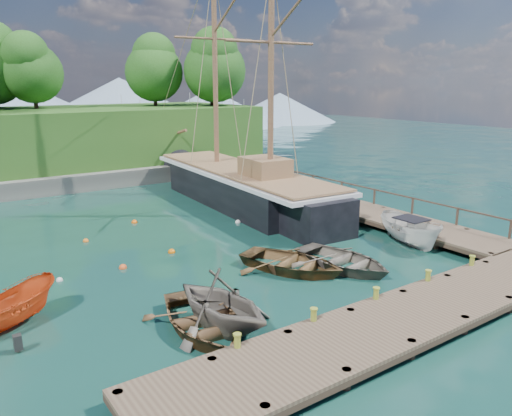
# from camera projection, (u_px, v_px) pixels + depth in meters

# --- Properties ---
(ground) EXTENTS (160.00, 160.00, 0.00)m
(ground) POSITION_uv_depth(u_px,v_px,m) (252.00, 282.00, 21.27)
(ground) COLOR #153B31
(ground) RESTS_ON ground
(dock_near) EXTENTS (20.00, 3.20, 1.10)m
(dock_near) POSITION_uv_depth(u_px,v_px,m) (407.00, 317.00, 17.10)
(dock_near) COLOR #4E3C2F
(dock_near) RESTS_ON ground
(dock_east) EXTENTS (3.20, 24.00, 1.10)m
(dock_east) POSITION_uv_depth(u_px,v_px,m) (335.00, 203.00, 33.10)
(dock_east) COLOR #4E3C2F
(dock_east) RESTS_ON ground
(bollard_0) EXTENTS (0.26, 0.26, 0.45)m
(bollard_0) POSITION_uv_depth(u_px,v_px,m) (238.00, 365.00, 15.00)
(bollard_0) COLOR olive
(bollard_0) RESTS_ON ground
(bollard_1) EXTENTS (0.26, 0.26, 0.45)m
(bollard_1) POSITION_uv_depth(u_px,v_px,m) (313.00, 337.00, 16.66)
(bollard_1) COLOR olive
(bollard_1) RESTS_ON ground
(bollard_2) EXTENTS (0.26, 0.26, 0.45)m
(bollard_2) POSITION_uv_depth(u_px,v_px,m) (375.00, 314.00, 18.32)
(bollard_2) COLOR olive
(bollard_2) RESTS_ON ground
(bollard_3) EXTENTS (0.26, 0.26, 0.45)m
(bollard_3) POSITION_uv_depth(u_px,v_px,m) (426.00, 295.00, 19.98)
(bollard_3) COLOR olive
(bollard_3) RESTS_ON ground
(bollard_4) EXTENTS (0.26, 0.26, 0.45)m
(bollard_4) POSITION_uv_depth(u_px,v_px,m) (470.00, 278.00, 21.64)
(bollard_4) COLOR olive
(bollard_4) RESTS_ON ground
(rowboat_0) EXTENTS (4.13, 5.30, 1.00)m
(rowboat_0) POSITION_uv_depth(u_px,v_px,m) (203.00, 330.00, 17.10)
(rowboat_0) COLOR brown
(rowboat_0) RESTS_ON ground
(rowboat_1) EXTENTS (4.40, 4.87, 2.25)m
(rowboat_1) POSITION_uv_depth(u_px,v_px,m) (221.00, 329.00, 17.22)
(rowboat_1) COLOR #665F56
(rowboat_1) RESTS_ON ground
(rowboat_2) EXTENTS (5.16, 5.90, 1.02)m
(rowboat_2) POSITION_uv_depth(u_px,v_px,m) (292.00, 271.00, 22.51)
(rowboat_2) COLOR brown
(rowboat_2) RESTS_ON ground
(rowboat_3) EXTENTS (4.13, 5.29, 1.00)m
(rowboat_3) POSITION_uv_depth(u_px,v_px,m) (342.00, 268.00, 22.80)
(rowboat_3) COLOR #625A4F
(rowboat_3) RESTS_ON ground
(motorboat_orange) EXTENTS (4.09, 3.16, 1.50)m
(motorboat_orange) POSITION_uv_depth(u_px,v_px,m) (11.00, 327.00, 17.36)
(motorboat_orange) COLOR #C63F13
(motorboat_orange) RESTS_ON ground
(cabin_boat_white) EXTENTS (2.77, 4.74, 1.72)m
(cabin_boat_white) POSITION_uv_depth(u_px,v_px,m) (409.00, 245.00, 26.07)
(cabin_boat_white) COLOR silver
(cabin_boat_white) RESTS_ON ground
(schooner) EXTENTS (6.03, 26.46, 19.18)m
(schooner) POSITION_uv_depth(u_px,v_px,m) (242.00, 189.00, 34.50)
(schooner) COLOR black
(schooner) RESTS_ON ground
(mooring_buoy_0) EXTENTS (0.28, 0.28, 0.28)m
(mooring_buoy_0) POSITION_uv_depth(u_px,v_px,m) (60.00, 281.00, 21.36)
(mooring_buoy_0) COLOR silver
(mooring_buoy_0) RESTS_ON ground
(mooring_buoy_1) EXTENTS (0.37, 0.37, 0.37)m
(mooring_buoy_1) POSITION_uv_depth(u_px,v_px,m) (123.00, 268.00, 22.80)
(mooring_buoy_1) COLOR #D34E1D
(mooring_buoy_1) RESTS_ON ground
(mooring_buoy_2) EXTENTS (0.36, 0.36, 0.36)m
(mooring_buoy_2) POSITION_uv_depth(u_px,v_px,m) (172.00, 253.00, 24.88)
(mooring_buoy_2) COLOR #D46207
(mooring_buoy_2) RESTS_ON ground
(mooring_buoy_3) EXTENTS (0.34, 0.34, 0.34)m
(mooring_buoy_3) POSITION_uv_depth(u_px,v_px,m) (238.00, 223.00, 30.16)
(mooring_buoy_3) COLOR silver
(mooring_buoy_3) RESTS_ON ground
(mooring_buoy_4) EXTENTS (0.30, 0.30, 0.30)m
(mooring_buoy_4) POSITION_uv_depth(u_px,v_px,m) (86.00, 242.00, 26.61)
(mooring_buoy_4) COLOR orange
(mooring_buoy_4) RESTS_ON ground
(mooring_buoy_5) EXTENTS (0.35, 0.35, 0.35)m
(mooring_buoy_5) POSITION_uv_depth(u_px,v_px,m) (134.00, 223.00, 30.15)
(mooring_buoy_5) COLOR #FA630A
(mooring_buoy_5) RESTS_ON ground
(distant_ridge) EXTENTS (117.00, 40.00, 10.00)m
(distant_ridge) POSITION_uv_depth(u_px,v_px,m) (24.00, 108.00, 78.32)
(distant_ridge) COLOR #728CA5
(distant_ridge) RESTS_ON ground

